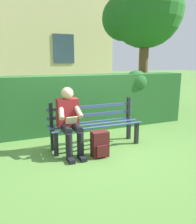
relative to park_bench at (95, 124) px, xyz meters
The scene contains 7 objects.
ground 0.45m from the park_bench, 90.00° to the left, with size 60.00×60.00×0.00m, color #517F38.
park_bench is the anchor object (origin of this frame).
person_seated 0.61m from the park_bench, 16.88° to the left, with size 0.44×0.73×1.20m.
hedge_backdrop 1.25m from the park_bench, 75.91° to the right, with size 6.39×0.71×1.42m.
tree 4.11m from the park_bench, 137.83° to the right, with size 2.30×2.19×4.21m.
building_facade 8.13m from the park_bench, 78.84° to the right, with size 9.25×2.94×7.70m.
backpack 0.58m from the park_bench, 77.72° to the left, with size 0.29×0.26×0.46m.
Camera 1 is at (1.57, 3.88, 1.65)m, focal length 36.11 mm.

